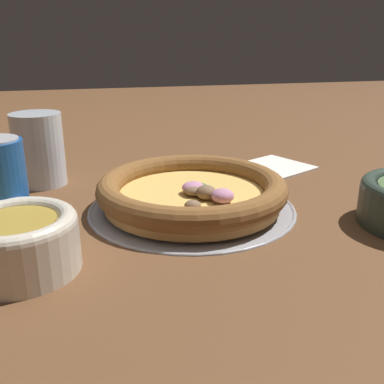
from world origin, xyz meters
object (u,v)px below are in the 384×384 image
(pizza, at_px, (192,191))
(drinking_cup, at_px, (39,149))
(napkin, at_px, (270,167))
(bowl_near, at_px, (18,240))
(pizza_tray, at_px, (192,207))
(fork, at_px, (225,163))

(pizza, xyz_separation_m, drinking_cup, (0.21, -0.17, 0.03))
(drinking_cup, bearing_deg, napkin, 178.45)
(bowl_near, bearing_deg, napkin, -144.80)
(pizza_tray, height_order, napkin, napkin)
(pizza_tray, relative_size, fork, 1.83)
(pizza, relative_size, fork, 1.67)
(bowl_near, distance_m, napkin, 0.49)
(pizza_tray, relative_size, bowl_near, 2.34)
(napkin, bearing_deg, pizza, 40.18)
(pizza, height_order, bowl_near, bowl_near)
(pizza_tray, height_order, pizza, pizza)
(pizza, relative_size, drinking_cup, 2.28)
(bowl_near, height_order, napkin, bowl_near)
(pizza_tray, distance_m, napkin, 0.24)
(bowl_near, bearing_deg, pizza, -149.58)
(fork, bearing_deg, napkin, 155.03)
(pizza_tray, height_order, fork, pizza_tray)
(pizza_tray, height_order, drinking_cup, drinking_cup)
(bowl_near, relative_size, napkin, 0.70)
(pizza, relative_size, napkin, 1.50)
(pizza_tray, distance_m, fork, 0.24)
(napkin, xyz_separation_m, fork, (0.07, -0.06, -0.00))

